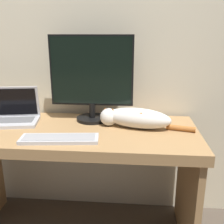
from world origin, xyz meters
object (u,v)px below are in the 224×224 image
at_px(laptop, 13,115).
at_px(monitor, 92,77).
at_px(cat, 135,118).
at_px(external_keyboard, 59,139).

bearing_deg(laptop, monitor, 0.31).
distance_m(laptop, cat, 0.77).
bearing_deg(laptop, cat, -12.01).
xyz_separation_m(external_keyboard, cat, (0.40, 0.24, 0.05)).
height_order(external_keyboard, cat, cat).
xyz_separation_m(monitor, cat, (0.28, -0.12, -0.22)).
bearing_deg(external_keyboard, laptop, 138.47).
bearing_deg(external_keyboard, cat, 25.84).
xyz_separation_m(monitor, external_keyboard, (-0.12, -0.36, -0.27)).
relative_size(monitor, cat, 0.96).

